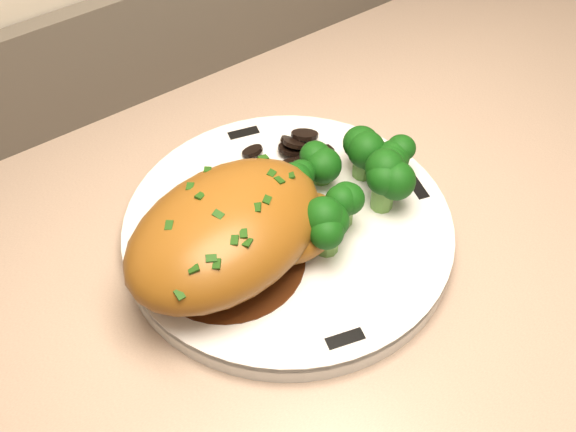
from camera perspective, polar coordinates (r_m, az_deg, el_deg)
plate at (r=0.62m, az=-0.00°, el=-1.19°), size 0.36×0.36×0.02m
rim_accent_0 at (r=0.70m, az=-3.53°, el=6.55°), size 0.03×0.02×0.00m
rim_accent_1 at (r=0.60m, az=-11.11°, el=-3.63°), size 0.02×0.03×0.00m
rim_accent_2 at (r=0.55m, az=4.53°, el=-9.66°), size 0.03×0.02×0.00m
rim_accent_3 at (r=0.65m, az=10.15°, el=2.24°), size 0.02×0.03×0.00m
gravy_pool at (r=0.59m, az=-4.77°, el=-3.44°), size 0.13×0.13×0.00m
chicken_breast at (r=0.57m, az=-4.31°, el=-1.23°), size 0.20×0.15×0.07m
mushroom_pile at (r=0.66m, az=-1.01°, el=4.11°), size 0.10×0.07×0.03m
broccoli_florets at (r=0.62m, az=4.77°, el=2.76°), size 0.13×0.10×0.05m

